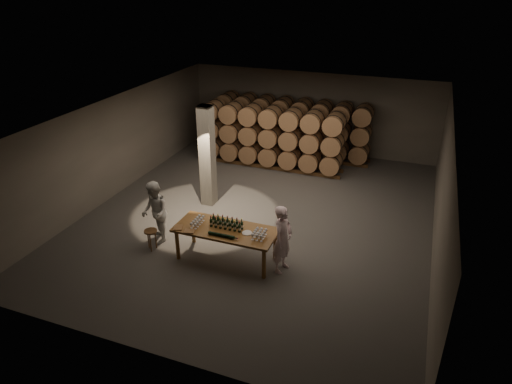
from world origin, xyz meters
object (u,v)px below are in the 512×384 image
at_px(notebook_near, 189,231).
at_px(person_woman, 155,213).
at_px(plate, 247,233).
at_px(bottle_cluster, 226,224).
at_px(stool, 151,234).
at_px(person_man, 283,239).
at_px(tasting_table, 226,232).

xyz_separation_m(notebook_near, person_woman, (-1.36, 0.59, -0.03)).
distance_m(plate, person_woman, 2.73).
distance_m(bottle_cluster, plate, 0.60).
distance_m(notebook_near, stool, 1.35).
bearing_deg(plate, notebook_near, -161.90).
xyz_separation_m(bottle_cluster, person_woman, (-2.15, 0.08, -0.13)).
distance_m(bottle_cluster, person_woman, 2.15).
xyz_separation_m(plate, person_man, (0.91, 0.06, -0.02)).
height_order(tasting_table, bottle_cluster, bottle_cluster).
bearing_deg(stool, plate, 6.20).
bearing_deg(bottle_cluster, stool, -170.35).
relative_size(tasting_table, stool, 4.48).
bearing_deg(person_woman, bottle_cluster, 46.25).
height_order(plate, person_man, person_man).
bearing_deg(tasting_table, stool, -172.01).
bearing_deg(stool, notebook_near, -7.26).
distance_m(person_man, person_woman, 3.64).
distance_m(stool, person_man, 3.58).
relative_size(plate, person_man, 0.14).
relative_size(tasting_table, bottle_cluster, 3.04).
distance_m(plate, person_man, 0.91).
height_order(bottle_cluster, plate, bottle_cluster).
relative_size(stool, person_man, 0.33).
height_order(bottle_cluster, person_woman, person_woman).
xyz_separation_m(tasting_table, stool, (-2.06, -0.29, -0.32)).
xyz_separation_m(tasting_table, person_woman, (-2.15, 0.14, 0.09)).
bearing_deg(plate, tasting_table, 179.75).
relative_size(notebook_near, person_woman, 0.14).
height_order(notebook_near, person_man, person_man).
xyz_separation_m(person_man, person_woman, (-3.64, 0.08, -0.01)).
relative_size(stool, person_woman, 0.33).
height_order(tasting_table, person_man, person_man).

